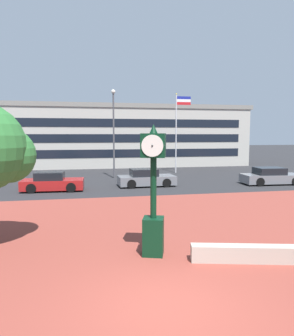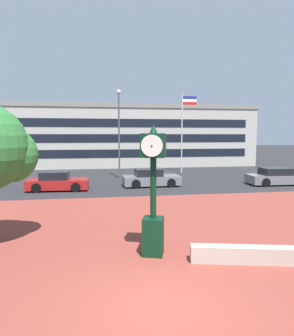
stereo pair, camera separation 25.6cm
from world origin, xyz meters
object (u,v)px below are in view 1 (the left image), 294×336
object	(u,v)px
street_clock	(153,193)
car_street_distant	(52,182)
street_lamp_post	(114,125)
flagpole_primary	(178,127)
civic_building	(123,136)
car_street_mid	(146,178)
car_street_near	(271,177)

from	to	relation	value
street_clock	car_street_distant	distance (m)	13.38
street_lamp_post	car_street_distant	bearing A→B (deg)	-130.78
flagpole_primary	civic_building	xyz separation A→B (m)	(-4.14, 10.09, -0.89)
flagpole_primary	street_lamp_post	size ratio (longest dim) A/B	1.02
car_street_mid	flagpole_primary	xyz separation A→B (m)	(4.62, 7.53, 3.95)
street_clock	car_street_mid	xyz separation A→B (m)	(2.34, 13.29, -1.39)
car_street_near	car_street_mid	bearing A→B (deg)	-92.22
car_street_near	civic_building	distance (m)	20.89
flagpole_primary	car_street_distant	bearing A→B (deg)	-143.74
flagpole_primary	car_street_near	bearing A→B (deg)	-59.70
car_street_distant	civic_building	world-z (taller)	civic_building
car_street_distant	street_lamp_post	bearing A→B (deg)	141.91
street_clock	car_street_mid	distance (m)	13.57
car_street_near	street_lamp_post	bearing A→B (deg)	-112.96
flagpole_primary	civic_building	world-z (taller)	flagpole_primary
car_street_near	street_lamp_post	xyz separation A→B (m)	(-11.47, 5.68, 3.98)
street_clock	car_street_near	bearing A→B (deg)	63.81
car_street_distant	civic_building	size ratio (longest dim) A/B	0.14
car_street_near	civic_building	bearing A→B (deg)	-150.51
flagpole_primary	civic_building	bearing A→B (deg)	112.33
car_street_mid	street_lamp_post	world-z (taller)	street_lamp_post
street_clock	street_lamp_post	world-z (taller)	street_lamp_post
car_street_distant	flagpole_primary	world-z (taller)	flagpole_primary
car_street_mid	car_street_distant	size ratio (longest dim) A/B	1.01
flagpole_primary	street_lamp_post	world-z (taller)	flagpole_primary
street_clock	car_street_mid	bearing A→B (deg)	97.78
car_street_near	car_street_mid	size ratio (longest dim) A/B	1.10
car_street_near	car_street_distant	xyz separation A→B (m)	(-16.14, 0.26, -0.00)
car_street_distant	flagpole_primary	distance (m)	14.43
street_lamp_post	car_street_mid	bearing A→B (deg)	-68.17
car_street_near	street_clock	bearing A→B (deg)	-40.57
street_clock	car_street_mid	world-z (taller)	street_clock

